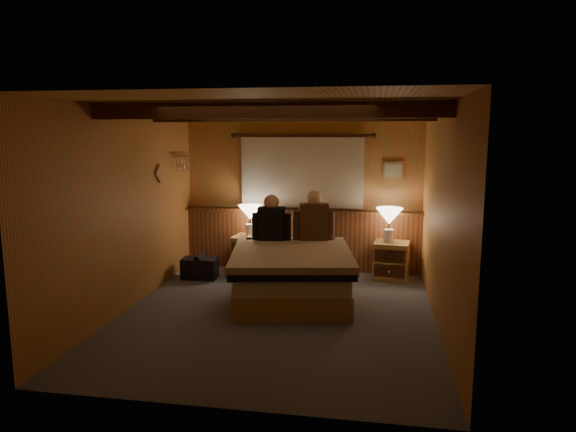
% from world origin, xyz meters
% --- Properties ---
extents(floor, '(4.20, 4.20, 0.00)m').
position_xyz_m(floor, '(0.00, 0.00, 0.00)').
color(floor, '#565C66').
rests_on(floor, ground).
extents(ceiling, '(4.20, 4.20, 0.00)m').
position_xyz_m(ceiling, '(0.00, 0.00, 2.40)').
color(ceiling, '#DCAD52').
rests_on(ceiling, wall_back).
extents(wall_back, '(3.60, 0.00, 3.60)m').
position_xyz_m(wall_back, '(0.00, 2.10, 1.20)').
color(wall_back, '#D0834A').
rests_on(wall_back, floor).
extents(wall_left, '(0.00, 4.20, 4.20)m').
position_xyz_m(wall_left, '(-1.80, 0.00, 1.20)').
color(wall_left, '#D0834A').
rests_on(wall_left, floor).
extents(wall_right, '(0.00, 4.20, 4.20)m').
position_xyz_m(wall_right, '(1.80, 0.00, 1.20)').
color(wall_right, '#D0834A').
rests_on(wall_right, floor).
extents(wall_front, '(3.60, 0.00, 3.60)m').
position_xyz_m(wall_front, '(0.00, -2.10, 1.20)').
color(wall_front, '#D0834A').
rests_on(wall_front, floor).
extents(wainscot, '(3.60, 0.23, 0.94)m').
position_xyz_m(wainscot, '(0.00, 2.04, 0.49)').
color(wainscot, brown).
rests_on(wainscot, wall_back).
extents(curtain_window, '(2.18, 0.09, 1.11)m').
position_xyz_m(curtain_window, '(0.00, 2.03, 1.52)').
color(curtain_window, '#4A2612').
rests_on(curtain_window, wall_back).
extents(ceiling_beams, '(3.60, 1.65, 0.16)m').
position_xyz_m(ceiling_beams, '(0.00, 0.15, 2.31)').
color(ceiling_beams, '#4A2612').
rests_on(ceiling_beams, ceiling).
extents(coat_rail, '(0.05, 0.55, 0.24)m').
position_xyz_m(coat_rail, '(-1.72, 1.58, 1.67)').
color(coat_rail, silver).
rests_on(coat_rail, wall_left).
extents(framed_print, '(0.30, 0.04, 0.25)m').
position_xyz_m(framed_print, '(1.35, 2.08, 1.55)').
color(framed_print, '#A87C54').
rests_on(framed_print, wall_back).
extents(bed, '(1.73, 2.08, 0.64)m').
position_xyz_m(bed, '(0.07, 0.64, 0.33)').
color(bed, tan).
rests_on(bed, floor).
extents(nightstand_left, '(0.55, 0.50, 0.56)m').
position_xyz_m(nightstand_left, '(-0.73, 1.75, 0.28)').
color(nightstand_left, tan).
rests_on(nightstand_left, floor).
extents(nightstand_right, '(0.54, 0.50, 0.53)m').
position_xyz_m(nightstand_right, '(1.35, 1.76, 0.27)').
color(nightstand_right, tan).
rests_on(nightstand_right, floor).
extents(lamp_left, '(0.36, 0.36, 0.46)m').
position_xyz_m(lamp_left, '(-0.74, 1.76, 0.88)').
color(lamp_left, silver).
rests_on(lamp_left, nightstand_left).
extents(lamp_right, '(0.38, 0.38, 0.50)m').
position_xyz_m(lamp_right, '(1.30, 1.73, 0.89)').
color(lamp_right, silver).
rests_on(lamp_right, nightstand_right).
extents(person_left, '(0.53, 0.24, 0.65)m').
position_xyz_m(person_left, '(-0.29, 1.16, 0.89)').
color(person_left, black).
rests_on(person_left, bed).
extents(person_right, '(0.57, 0.30, 0.70)m').
position_xyz_m(person_right, '(0.27, 1.28, 0.92)').
color(person_right, '#462B1C').
rests_on(person_right, bed).
extents(duffel_bag, '(0.51, 0.32, 0.36)m').
position_xyz_m(duffel_bag, '(-1.39, 1.28, 0.16)').
color(duffel_bag, black).
rests_on(duffel_bag, floor).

